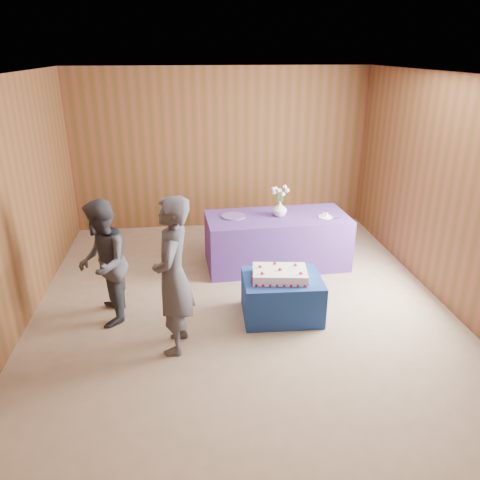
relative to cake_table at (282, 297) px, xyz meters
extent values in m
plane|color=gray|center=(-0.44, 0.19, -0.25)|extent=(6.00, 6.00, 0.00)
cube|color=brown|center=(-0.44, 3.19, 1.10)|extent=(5.00, 0.04, 2.70)
cube|color=brown|center=(-0.44, -2.81, 1.10)|extent=(5.00, 0.04, 2.70)
cube|color=brown|center=(-2.94, 0.19, 1.10)|extent=(0.04, 6.00, 2.70)
cube|color=brown|center=(2.06, 0.19, 1.10)|extent=(0.04, 6.00, 2.70)
cube|color=white|center=(-0.44, 0.19, 2.45)|extent=(5.00, 6.00, 0.04)
cube|color=navy|center=(0.00, 0.00, 0.00)|extent=(0.93, 0.73, 0.50)
cube|color=#493189|center=(0.21, 1.42, 0.12)|extent=(2.04, 1.00, 0.75)
cube|color=white|center=(-0.04, -0.02, 0.31)|extent=(0.66, 0.49, 0.11)
sphere|color=#B20D2C|center=(-0.37, -0.18, 0.27)|extent=(0.03, 0.03, 0.03)
sphere|color=#B20D2C|center=(0.24, -0.26, 0.27)|extent=(0.03, 0.03, 0.03)
sphere|color=#B20D2C|center=(-0.31, 0.23, 0.27)|extent=(0.03, 0.03, 0.03)
sphere|color=#B20D2C|center=(0.29, 0.14, 0.27)|extent=(0.03, 0.03, 0.03)
sphere|color=#B20D2C|center=(-0.23, -0.09, 0.38)|extent=(0.04, 0.04, 0.04)
cone|color=#125219|center=(-0.21, -0.09, 0.37)|extent=(0.02, 0.03, 0.02)
sphere|color=#B20D2C|center=(0.14, 0.05, 0.38)|extent=(0.04, 0.04, 0.04)
cone|color=#125219|center=(0.16, 0.05, 0.37)|extent=(0.02, 0.03, 0.02)
sphere|color=#B20D2C|center=(-0.04, -0.02, 0.38)|extent=(0.04, 0.04, 0.04)
cone|color=#125219|center=(-0.01, -0.02, 0.37)|extent=(0.02, 0.03, 0.02)
imported|color=silver|center=(0.24, 1.42, 0.61)|extent=(0.22, 0.22, 0.21)
cylinder|color=#29672D|center=(0.28, 1.42, 0.80)|extent=(0.01, 0.01, 0.17)
sphere|color=#B8A5D5|center=(0.34, 1.42, 0.88)|extent=(0.06, 0.06, 0.06)
cylinder|color=#29672D|center=(0.27, 1.45, 0.80)|extent=(0.01, 0.01, 0.17)
sphere|color=white|center=(0.32, 1.49, 0.88)|extent=(0.06, 0.06, 0.06)
cylinder|color=#29672D|center=(0.24, 1.46, 0.80)|extent=(0.01, 0.01, 0.17)
sphere|color=#B8A5D5|center=(0.26, 1.52, 0.88)|extent=(0.06, 0.06, 0.06)
cylinder|color=#29672D|center=(0.22, 1.46, 0.80)|extent=(0.01, 0.01, 0.17)
sphere|color=white|center=(0.19, 1.51, 0.88)|extent=(0.06, 0.06, 0.06)
cylinder|color=#29672D|center=(0.20, 1.43, 0.80)|extent=(0.01, 0.01, 0.17)
sphere|color=#B8A5D5|center=(0.14, 1.45, 0.88)|extent=(0.06, 0.06, 0.06)
cylinder|color=#29672D|center=(0.20, 1.41, 0.80)|extent=(0.01, 0.01, 0.17)
sphere|color=white|center=(0.14, 1.39, 0.88)|extent=(0.06, 0.06, 0.06)
cylinder|color=#29672D|center=(0.22, 1.39, 0.80)|extent=(0.01, 0.01, 0.17)
sphere|color=#B8A5D5|center=(0.19, 1.33, 0.88)|extent=(0.06, 0.06, 0.06)
cylinder|color=#29672D|center=(0.24, 1.38, 0.80)|extent=(0.01, 0.01, 0.17)
sphere|color=white|center=(0.26, 1.32, 0.88)|extent=(0.06, 0.06, 0.06)
cylinder|color=#29672D|center=(0.27, 1.39, 0.80)|extent=(0.01, 0.01, 0.17)
sphere|color=#B8A5D5|center=(0.32, 1.36, 0.88)|extent=(0.06, 0.06, 0.06)
cylinder|color=#6A4C98|center=(-0.41, 1.46, 0.51)|extent=(0.35, 0.35, 0.02)
cylinder|color=white|center=(0.87, 1.29, 0.51)|extent=(0.23, 0.23, 0.01)
cube|color=white|center=(0.87, 1.29, 0.54)|extent=(0.08, 0.08, 0.05)
sphere|color=#B20D2C|center=(0.87, 1.27, 0.58)|extent=(0.02, 0.02, 0.02)
cube|color=#AFAFB3|center=(0.95, 1.19, 0.50)|extent=(0.25, 0.12, 0.00)
imported|color=#3B3D46|center=(-1.23, -0.49, 0.58)|extent=(0.49, 0.66, 1.67)
imported|color=#353740|center=(-2.02, 0.14, 0.48)|extent=(0.61, 0.76, 1.46)
camera|label=1|loc=(-1.05, -4.72, 2.69)|focal=35.00mm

